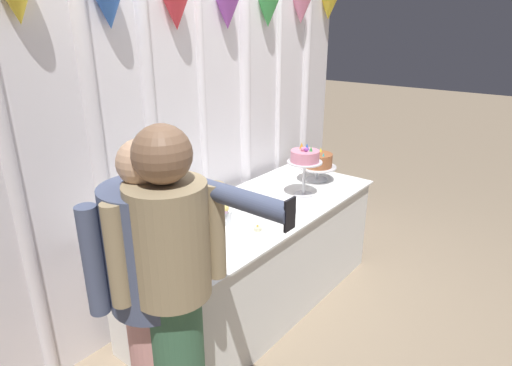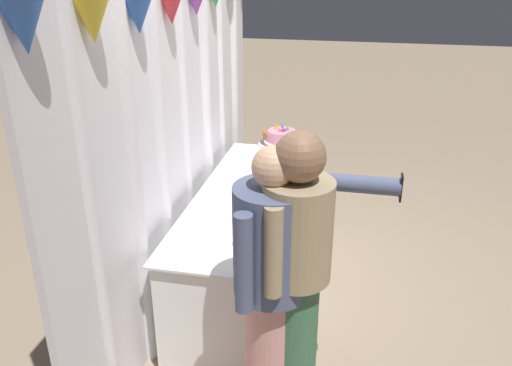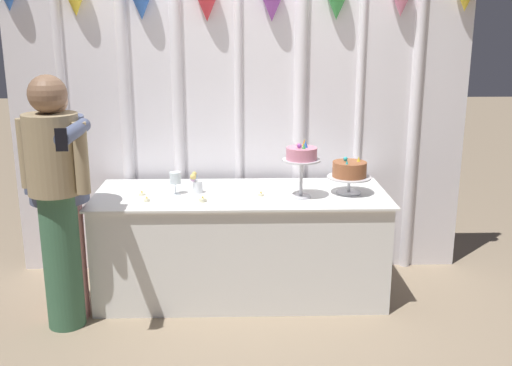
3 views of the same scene
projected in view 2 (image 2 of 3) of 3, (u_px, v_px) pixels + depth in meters
The scene contains 13 objects.
ground_plane at pixel (268, 288), 3.98m from camera, with size 24.00×24.00×0.00m, color gray.
draped_curtain at pixel (183, 118), 3.57m from camera, with size 3.46×0.17×2.42m.
cake_table at pixel (255, 242), 3.84m from camera, with size 2.05×0.80×0.76m.
cake_display_nearleft at pixel (282, 139), 3.92m from camera, with size 0.26×0.26×0.39m.
cake_display_nearright at pixel (277, 139), 4.30m from camera, with size 0.31×0.31×0.26m.
wine_glass at pixel (242, 209), 3.24m from camera, with size 0.08×0.08×0.16m.
flower_vase at pixel (243, 205), 3.39m from camera, with size 0.09×0.09×0.15m.
tealight_far_left at pixel (236, 243), 3.07m from camera, with size 0.05×0.05×0.03m.
tealight_near_left at pixel (263, 241), 3.09m from camera, with size 0.04×0.04×0.03m.
tealight_near_right at pixel (277, 212), 3.42m from camera, with size 0.05×0.05×0.04m.
tealight_far_right at pixel (269, 186), 3.80m from camera, with size 0.04×0.04×0.03m.
guest_girl_blue_dress at pixel (273, 285), 2.56m from camera, with size 0.50×0.81×1.55m.
guest_man_pink_jacket at pixel (296, 276), 2.53m from camera, with size 0.47×0.43×1.62m.
Camera 2 is at (-3.27, -0.60, 2.32)m, focal length 37.23 mm.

